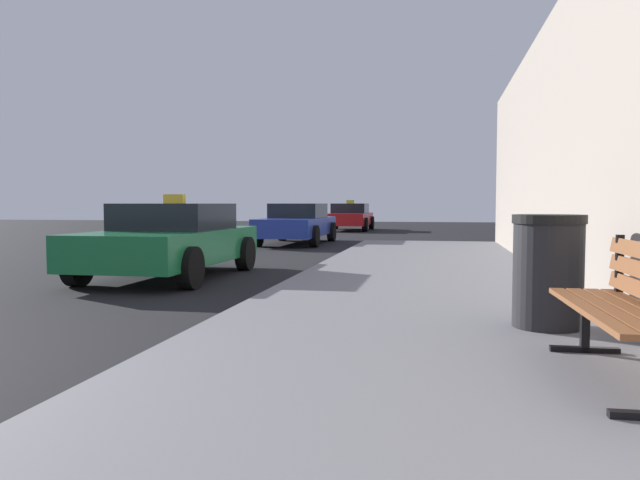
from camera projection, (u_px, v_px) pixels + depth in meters
bench at (633, 300)px, 3.84m from camera, size 0.55×1.72×0.89m
trash_bin at (548, 271)px, 5.52m from camera, size 0.64×0.64×1.02m
car_green at (171, 240)px, 10.51m from camera, size 2.06×4.13×1.43m
car_blue at (297, 223)px, 19.34m from camera, size 1.93×4.60×1.27m
car_red at (350, 217)px, 28.99m from camera, size 2.02×4.23×1.43m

